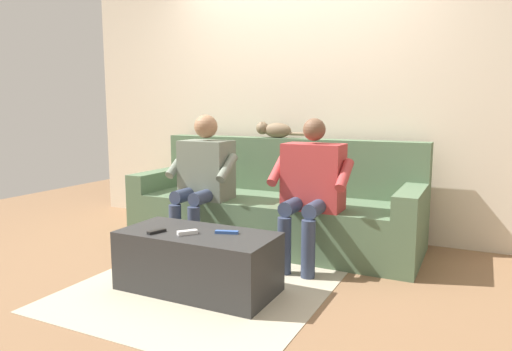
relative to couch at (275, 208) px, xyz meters
name	(u,v)px	position (x,y,z in m)	size (l,w,h in m)	color
ground_plane	(234,267)	(0.00, 0.75, -0.30)	(8.00, 8.00, 0.00)	#846042
back_wall	(297,96)	(0.00, -0.52, 0.99)	(4.77, 0.06, 2.59)	beige
couch	(275,208)	(0.00, 0.00, 0.00)	(2.51, 0.87, 0.91)	#516B4C
coffee_table	(198,261)	(0.00, 1.24, -0.11)	(1.02, 0.49, 0.39)	#2D2D2D
person_left_seated	(311,183)	(-0.48, 0.43, 0.32)	(0.60, 0.52, 1.11)	#B23838
person_right_seated	(203,174)	(0.48, 0.41, 0.33)	(0.57, 0.53, 1.13)	slate
cat_on_backrest	(274,130)	(0.14, -0.28, 0.68)	(0.50, 0.12, 0.15)	#756047
remote_blue	(227,232)	(-0.19, 1.19, 0.10)	(0.15, 0.04, 0.02)	#3860B7
remote_white	(187,232)	(0.03, 1.31, 0.10)	(0.13, 0.04, 0.03)	white
remote_black	(157,231)	(0.23, 1.37, 0.10)	(0.13, 0.04, 0.02)	black
floor_rug	(210,282)	(0.00, 1.09, -0.30)	(1.60, 1.85, 0.01)	#B7AD93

